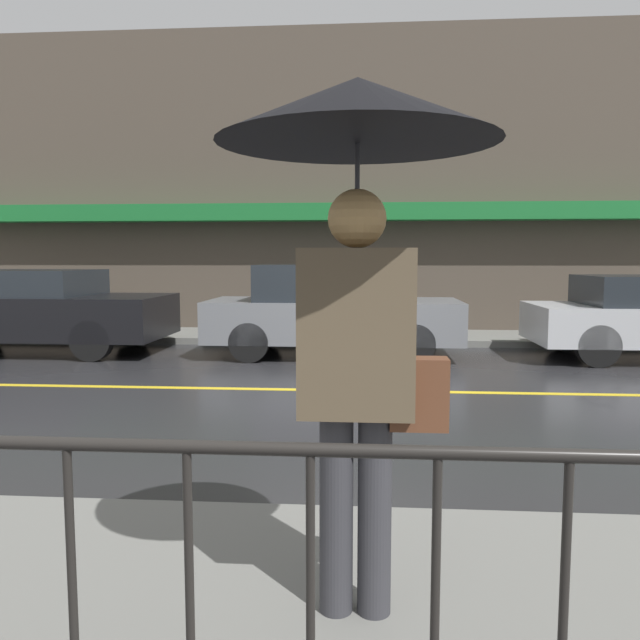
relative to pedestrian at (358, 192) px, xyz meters
name	(u,v)px	position (x,y,z in m)	size (l,w,h in m)	color
ground_plane	(343,391)	(-0.26, 5.07, -1.91)	(80.00, 80.00, 0.00)	#262628
sidewalk_near	(295,632)	(-0.26, -0.08, -1.85)	(28.00, 2.45, 0.12)	slate
sidewalk_far	(353,337)	(-0.26, 9.93, -1.85)	(28.00, 1.85, 0.12)	slate
lane_marking	(343,390)	(-0.26, 5.07, -1.91)	(25.20, 0.12, 0.01)	gold
building_storefront	(355,185)	(-0.26, 10.98, 1.29)	(28.00, 0.85, 6.48)	#4C4238
railing_foreground	(250,594)	(-0.26, -1.05, -1.13)	(12.00, 0.04, 1.06)	black
pedestrian	(358,192)	(0.00, 0.00, 0.00)	(1.15, 1.15, 2.24)	#333338
car_black	(30,309)	(-5.85, 7.86, -1.16)	(4.68, 1.94, 1.44)	black
car_grey	(331,310)	(-0.58, 7.86, -1.14)	(4.19, 1.74, 1.54)	slate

